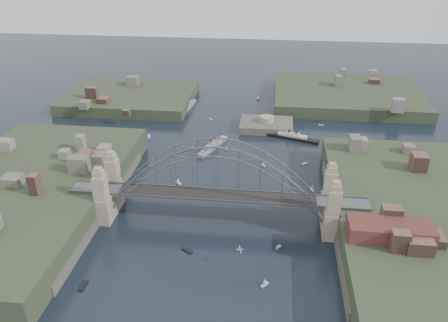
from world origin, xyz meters
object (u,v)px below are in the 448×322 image
naval_cruiser_near (213,146)px  bridge (216,183)px  naval_cruiser_far (189,106)px  ocean_liner (292,137)px  fort_island (266,129)px  wharf_shed (390,230)px

naval_cruiser_near → bridge: bearing=-80.7°
naval_cruiser_far → ocean_liner: 57.40m
naval_cruiser_far → ocean_liner: (48.23, -31.13, -0.10)m
ocean_liner → bridge: bearing=-110.7°
fort_island → wharf_shed: bearing=-69.1°
bridge → fort_island: bearing=80.3°
wharf_shed → naval_cruiser_far: size_ratio=1.13×
bridge → naval_cruiser_far: (-25.52, 91.18, -11.41)m
fort_island → naval_cruiser_far: size_ratio=1.25×
naval_cruiser_near → naval_cruiser_far: (-17.67, 43.24, -0.01)m
wharf_shed → naval_cruiser_near: bearing=129.9°
bridge → wharf_shed: bridge is taller
bridge → naval_cruiser_far: size_ratio=4.76×
fort_island → naval_cruiser_far: (-37.52, 21.18, 1.26)m
fort_island → bridge: bearing=-99.7°
bridge → fort_island: bridge is taller
naval_cruiser_far → bridge: bearing=-74.4°
bridge → wharf_shed: (44.00, -14.00, -2.32)m
bridge → naval_cruiser_near: (-7.85, 47.94, -11.40)m
wharf_shed → fort_island: bearing=110.9°
naval_cruiser_near → ocean_liner: 32.86m
bridge → wharf_shed: 46.23m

